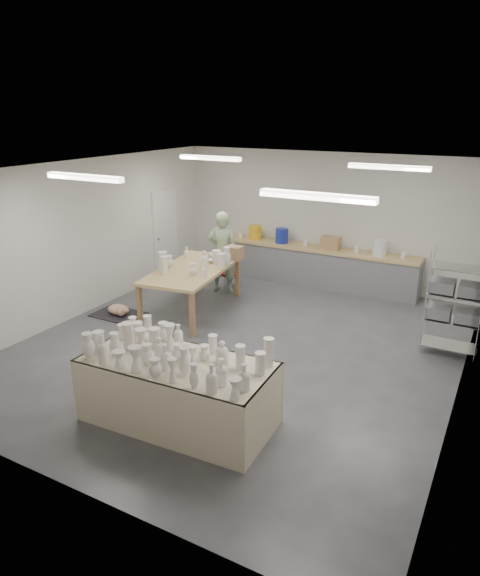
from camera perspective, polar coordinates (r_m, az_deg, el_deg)
The scene contains 9 objects.
room at distance 8.41m, azimuth -0.25°, elevation 6.72°, with size 8.00×8.02×3.00m.
back_counter at distance 11.96m, azimuth 8.50°, elevation 2.56°, with size 4.60×0.60×1.24m.
wire_shelf at distance 9.04m, azimuth 22.76°, elevation -1.46°, with size 0.88×0.48×1.80m.
drying_table at distance 6.79m, azimuth -7.02°, elevation -11.04°, with size 2.51×1.27×1.25m.
work_table at distance 10.24m, azimuth -4.78°, elevation 2.31°, with size 1.53×2.56×1.28m.
rug at distance 10.52m, azimuth -13.32°, elevation -2.88°, with size 1.00×0.70×0.02m, color black.
cat at distance 10.45m, azimuth -13.33°, elevation -2.36°, with size 0.50×0.38×0.20m.
potter at distance 11.30m, azimuth -1.94°, elevation 4.02°, with size 0.66×0.43×1.82m, color #8DA680.
red_stool at distance 11.70m, azimuth -1.24°, elevation 1.49°, with size 0.47×0.47×0.34m.
Camera 1 is at (3.84, -7.11, 3.90)m, focal length 32.00 mm.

